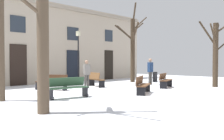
{
  "coord_description": "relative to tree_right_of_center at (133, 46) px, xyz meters",
  "views": [
    {
      "loc": [
        -9.93,
        -8.01,
        1.57
      ],
      "look_at": [
        0.0,
        1.64,
        1.14
      ],
      "focal_mm": 40.24,
      "sensor_mm": 36.0,
      "label": 1
    }
  ],
  "objects": [
    {
      "name": "tree_near_facade",
      "position": [
        -11.28,
        -5.82,
        -0.17
      ],
      "size": [
        1.64,
        2.64,
        5.44
      ],
      "color": "#4C3D2D",
      "rests_on": "ground"
    },
    {
      "name": "tree_foreground",
      "position": [
        -11.18,
        -2.36,
        0.13
      ],
      "size": [
        2.69,
        2.11,
        5.74
      ],
      "color": "#4C3D2D",
      "rests_on": "ground"
    },
    {
      "name": "person_near_bench",
      "position": [
        -5.56,
        -1.03,
        -1.92
      ],
      "size": [
        0.41,
        0.28,
        1.7
      ],
      "rotation": [
        0.0,
        0.0,
        2.97
      ],
      "color": "#403D3A",
      "rests_on": "ground"
    },
    {
      "name": "streetlamp",
      "position": [
        -3.54,
        2.35,
        -0.44
      ],
      "size": [
        0.3,
        0.3,
        3.97
      ],
      "color": "black",
      "rests_on": "ground"
    },
    {
      "name": "person_by_shop_door",
      "position": [
        -0.91,
        -2.36,
        -1.83
      ],
      "size": [
        0.38,
        0.24,
        1.84
      ],
      "rotation": [
        0.0,
        0.0,
        3.13
      ],
      "color": "#403D3A",
      "rests_on": "ground"
    },
    {
      "name": "litter_bin",
      "position": [
        1.58,
        -1.05,
        -2.47
      ],
      "size": [
        0.41,
        0.41,
        0.78
      ],
      "color": "black",
      "rests_on": "ground"
    },
    {
      "name": "tree_left_of_center",
      "position": [
        0.65,
        -6.27,
        -0.59
      ],
      "size": [
        2.01,
        2.24,
        4.52
      ],
      "color": "#382B1E",
      "rests_on": "ground"
    },
    {
      "name": "bench_back_to_back_left",
      "position": [
        -8.8,
        -3.61,
        -2.39
      ],
      "size": [
        1.85,
        0.78,
        0.9
      ],
      "rotation": [
        0.0,
        0.0,
        6.12
      ],
      "color": "#2D4C33",
      "rests_on": "ground"
    },
    {
      "name": "bench_far_corner",
      "position": [
        -5.27,
        -4.99,
        -2.41
      ],
      "size": [
        1.85,
        1.28,
        0.88
      ],
      "rotation": [
        0.0,
        0.0,
        0.49
      ],
      "color": "#51331E",
      "rests_on": "ground"
    },
    {
      "name": "tree_right_of_center",
      "position": [
        0.0,
        0.0,
        0.0
      ],
      "size": [
        2.84,
        2.43,
        6.06
      ],
      "color": "#382B1E",
      "rests_on": "ground"
    },
    {
      "name": "building_facade",
      "position": [
        -5.38,
        3.79,
        0.2
      ],
      "size": [
        20.88,
        0.6,
        6.02
      ],
      "color": "tan",
      "rests_on": "ground"
    },
    {
      "name": "ground_plane",
      "position": [
        -5.37,
        -4.61,
        -2.86
      ],
      "size": [
        33.41,
        33.41,
        0.0
      ],
      "primitive_type": "plane",
      "color": "white"
    },
    {
      "name": "bench_near_lamp",
      "position": [
        -7.55,
        -0.33,
        -2.39
      ],
      "size": [
        1.23,
        1.85,
        0.87
      ],
      "rotation": [
        0.0,
        0.0,
        5.19
      ],
      "color": "#51331E",
      "rests_on": "ground"
    },
    {
      "name": "bench_near_center_tree",
      "position": [
        -4.53,
        -0.7,
        -2.39
      ],
      "size": [
        0.86,
        1.63,
        0.92
      ],
      "rotation": [
        0.0,
        0.0,
        1.3
      ],
      "color": "brown",
      "rests_on": "ground"
    },
    {
      "name": "bench_facing_shops",
      "position": [
        -1.93,
        -4.22,
        -2.41
      ],
      "size": [
        1.64,
        0.96,
        0.89
      ],
      "rotation": [
        0.0,
        0.0,
        0.33
      ],
      "color": "#51331E",
      "rests_on": "ground"
    }
  ]
}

